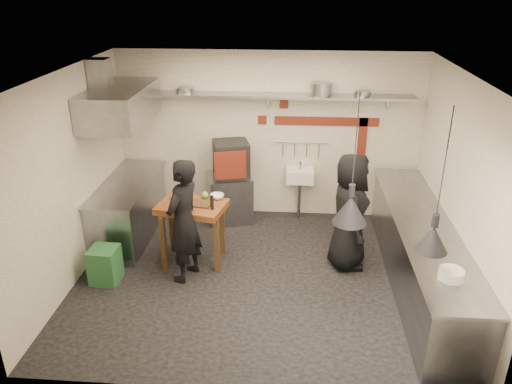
# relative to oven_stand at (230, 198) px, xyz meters

# --- Properties ---
(floor) EXTENTS (5.00, 5.00, 0.00)m
(floor) POSITION_rel_oven_stand_xyz_m (0.63, -1.76, -0.40)
(floor) COLOR black
(floor) RESTS_ON ground
(ceiling) EXTENTS (5.00, 5.00, 0.00)m
(ceiling) POSITION_rel_oven_stand_xyz_m (0.63, -1.76, 2.40)
(ceiling) COLOR beige
(ceiling) RESTS_ON floor
(wall_back) EXTENTS (5.00, 0.04, 2.80)m
(wall_back) POSITION_rel_oven_stand_xyz_m (0.63, 0.34, 1.00)
(wall_back) COLOR silver
(wall_back) RESTS_ON floor
(wall_front) EXTENTS (5.00, 0.04, 2.80)m
(wall_front) POSITION_rel_oven_stand_xyz_m (0.63, -3.86, 1.00)
(wall_front) COLOR silver
(wall_front) RESTS_ON floor
(wall_left) EXTENTS (0.04, 4.20, 2.80)m
(wall_left) POSITION_rel_oven_stand_xyz_m (-1.87, -1.76, 1.00)
(wall_left) COLOR silver
(wall_left) RESTS_ON floor
(wall_right) EXTENTS (0.04, 4.20, 2.80)m
(wall_right) POSITION_rel_oven_stand_xyz_m (3.13, -1.76, 1.00)
(wall_right) COLOR silver
(wall_right) RESTS_ON floor
(red_band_horiz) EXTENTS (1.70, 0.02, 0.14)m
(red_band_horiz) POSITION_rel_oven_stand_xyz_m (1.58, 0.32, 1.28)
(red_band_horiz) COLOR maroon
(red_band_horiz) RESTS_ON wall_back
(red_band_vert) EXTENTS (0.14, 0.02, 1.10)m
(red_band_vert) POSITION_rel_oven_stand_xyz_m (2.18, 0.32, 0.80)
(red_band_vert) COLOR maroon
(red_band_vert) RESTS_ON wall_back
(red_tile_a) EXTENTS (0.14, 0.02, 0.14)m
(red_tile_a) POSITION_rel_oven_stand_xyz_m (0.88, 0.32, 1.55)
(red_tile_a) COLOR maroon
(red_tile_a) RESTS_ON wall_back
(red_tile_b) EXTENTS (0.14, 0.02, 0.14)m
(red_tile_b) POSITION_rel_oven_stand_xyz_m (0.53, 0.32, 1.28)
(red_tile_b) COLOR maroon
(red_tile_b) RESTS_ON wall_back
(back_shelf) EXTENTS (4.60, 0.34, 0.04)m
(back_shelf) POSITION_rel_oven_stand_xyz_m (0.63, 0.16, 1.72)
(back_shelf) COLOR gray
(back_shelf) RESTS_ON wall_back
(shelf_bracket_left) EXTENTS (0.04, 0.06, 0.24)m
(shelf_bracket_left) POSITION_rel_oven_stand_xyz_m (-1.27, 0.31, 1.62)
(shelf_bracket_left) COLOR gray
(shelf_bracket_left) RESTS_ON wall_back
(shelf_bracket_mid) EXTENTS (0.04, 0.06, 0.24)m
(shelf_bracket_mid) POSITION_rel_oven_stand_xyz_m (0.63, 0.31, 1.62)
(shelf_bracket_mid) COLOR gray
(shelf_bracket_mid) RESTS_ON wall_back
(shelf_bracket_right) EXTENTS (0.04, 0.06, 0.24)m
(shelf_bracket_right) POSITION_rel_oven_stand_xyz_m (2.53, 0.31, 1.62)
(shelf_bracket_right) COLOR gray
(shelf_bracket_right) RESTS_ON wall_back
(pan_far_left) EXTENTS (0.32, 0.32, 0.09)m
(pan_far_left) POSITION_rel_oven_stand_xyz_m (-0.69, 0.16, 1.79)
(pan_far_left) COLOR gray
(pan_far_left) RESTS_ON back_shelf
(pan_mid_left) EXTENTS (0.29, 0.29, 0.07)m
(pan_mid_left) POSITION_rel_oven_stand_xyz_m (-0.71, 0.16, 1.78)
(pan_mid_left) COLOR gray
(pan_mid_left) RESTS_ON back_shelf
(stock_pot) EXTENTS (0.36, 0.36, 0.20)m
(stock_pot) POSITION_rel_oven_stand_xyz_m (1.46, 0.16, 1.84)
(stock_pot) COLOR gray
(stock_pot) RESTS_ON back_shelf
(pan_right) EXTENTS (0.25, 0.25, 0.08)m
(pan_right) POSITION_rel_oven_stand_xyz_m (2.10, 0.16, 1.78)
(pan_right) COLOR gray
(pan_right) RESTS_ON back_shelf
(oven_stand) EXTENTS (0.85, 0.81, 0.80)m
(oven_stand) POSITION_rel_oven_stand_xyz_m (0.00, 0.00, 0.00)
(oven_stand) COLOR gray
(oven_stand) RESTS_ON floor
(combi_oven) EXTENTS (0.67, 0.65, 0.58)m
(combi_oven) POSITION_rel_oven_stand_xyz_m (0.03, 0.03, 0.69)
(combi_oven) COLOR black
(combi_oven) RESTS_ON oven_stand
(oven_door) EXTENTS (0.50, 0.17, 0.46)m
(oven_door) POSITION_rel_oven_stand_xyz_m (0.06, -0.27, 0.69)
(oven_door) COLOR maroon
(oven_door) RESTS_ON combi_oven
(oven_glass) EXTENTS (0.35, 0.11, 0.34)m
(oven_glass) POSITION_rel_oven_stand_xyz_m (0.01, -0.25, 0.69)
(oven_glass) COLOR black
(oven_glass) RESTS_ON oven_door
(hand_sink) EXTENTS (0.46, 0.34, 0.22)m
(hand_sink) POSITION_rel_oven_stand_xyz_m (1.18, 0.16, 0.38)
(hand_sink) COLOR silver
(hand_sink) RESTS_ON wall_back
(sink_tap) EXTENTS (0.03, 0.03, 0.14)m
(sink_tap) POSITION_rel_oven_stand_xyz_m (1.18, 0.16, 0.56)
(sink_tap) COLOR gray
(sink_tap) RESTS_ON hand_sink
(sink_drain) EXTENTS (0.06, 0.06, 0.66)m
(sink_drain) POSITION_rel_oven_stand_xyz_m (1.18, 0.12, -0.06)
(sink_drain) COLOR gray
(sink_drain) RESTS_ON floor
(utensil_rail) EXTENTS (0.90, 0.02, 0.02)m
(utensil_rail) POSITION_rel_oven_stand_xyz_m (1.18, 0.30, 0.92)
(utensil_rail) COLOR gray
(utensil_rail) RESTS_ON wall_back
(counter_right) EXTENTS (0.70, 3.80, 0.90)m
(counter_right) POSITION_rel_oven_stand_xyz_m (2.78, -1.76, 0.05)
(counter_right) COLOR gray
(counter_right) RESTS_ON floor
(counter_right_top) EXTENTS (0.76, 3.90, 0.03)m
(counter_right_top) POSITION_rel_oven_stand_xyz_m (2.78, -1.76, 0.52)
(counter_right_top) COLOR gray
(counter_right_top) RESTS_ON counter_right
(plate_stack) EXTENTS (0.34, 0.34, 0.11)m
(plate_stack) POSITION_rel_oven_stand_xyz_m (2.75, -3.06, 0.59)
(plate_stack) COLOR silver
(plate_stack) RESTS_ON counter_right_top
(small_bowl_right) EXTENTS (0.25, 0.25, 0.05)m
(small_bowl_right) POSITION_rel_oven_stand_xyz_m (2.73, -3.07, 0.56)
(small_bowl_right) COLOR silver
(small_bowl_right) RESTS_ON counter_right_top
(counter_left) EXTENTS (0.70, 1.90, 0.90)m
(counter_left) POSITION_rel_oven_stand_xyz_m (-1.52, -0.71, 0.05)
(counter_left) COLOR gray
(counter_left) RESTS_ON floor
(counter_left_top) EXTENTS (0.76, 2.00, 0.03)m
(counter_left_top) POSITION_rel_oven_stand_xyz_m (-1.52, -0.71, 0.52)
(counter_left_top) COLOR gray
(counter_left_top) RESTS_ON counter_left
(extractor_hood) EXTENTS (0.78, 1.60, 0.50)m
(extractor_hood) POSITION_rel_oven_stand_xyz_m (-1.47, -0.71, 1.75)
(extractor_hood) COLOR gray
(extractor_hood) RESTS_ON ceiling
(hood_duct) EXTENTS (0.28, 0.28, 0.50)m
(hood_duct) POSITION_rel_oven_stand_xyz_m (-1.72, -0.71, 2.15)
(hood_duct) COLOR gray
(hood_duct) RESTS_ON ceiling
(green_bin) EXTENTS (0.39, 0.39, 0.50)m
(green_bin) POSITION_rel_oven_stand_xyz_m (-1.46, -2.02, -0.15)
(green_bin) COLOR #255C30
(green_bin) RESTS_ON floor
(prep_table) EXTENTS (1.03, 0.82, 0.92)m
(prep_table) POSITION_rel_oven_stand_xyz_m (-0.35, -1.40, 0.06)
(prep_table) COLOR brown
(prep_table) RESTS_ON floor
(cutting_board) EXTENTS (0.36, 0.28, 0.02)m
(cutting_board) POSITION_rel_oven_stand_xyz_m (-0.24, -1.41, 0.53)
(cutting_board) COLOR #47311B
(cutting_board) RESTS_ON prep_table
(pepper_mill) EXTENTS (0.05, 0.05, 0.20)m
(pepper_mill) POSITION_rel_oven_stand_xyz_m (-0.03, -1.54, 0.62)
(pepper_mill) COLOR black
(pepper_mill) RESTS_ON prep_table
(lemon_a) EXTENTS (0.08, 0.08, 0.07)m
(lemon_a) POSITION_rel_oven_stand_xyz_m (-0.48, -1.56, 0.56)
(lemon_a) COLOR yellow
(lemon_a) RESTS_ON prep_table
(lemon_b) EXTENTS (0.09, 0.09, 0.07)m
(lemon_b) POSITION_rel_oven_stand_xyz_m (-0.42, -1.52, 0.56)
(lemon_b) COLOR yellow
(lemon_b) RESTS_ON prep_table
(veg_ball) EXTENTS (0.10, 0.10, 0.10)m
(veg_ball) POSITION_rel_oven_stand_xyz_m (-0.20, -1.19, 0.57)
(veg_ball) COLOR #5B9B43
(veg_ball) RESTS_ON prep_table
(steel_tray) EXTENTS (0.23, 0.19, 0.03)m
(steel_tray) POSITION_rel_oven_stand_xyz_m (-0.59, -1.27, 0.54)
(steel_tray) COLOR gray
(steel_tray) RESTS_ON prep_table
(bowl) EXTENTS (0.24, 0.24, 0.06)m
(bowl) POSITION_rel_oven_stand_xyz_m (-0.02, -1.18, 0.55)
(bowl) COLOR silver
(bowl) RESTS_ON prep_table
(heat_lamp_near) EXTENTS (0.42, 0.42, 1.47)m
(heat_lamp_near) POSITION_rel_oven_stand_xyz_m (1.70, -2.61, 1.66)
(heat_lamp_near) COLOR black
(heat_lamp_near) RESTS_ON ceiling
(heat_lamp_far) EXTENTS (0.36, 0.36, 1.51)m
(heat_lamp_far) POSITION_rel_oven_stand_xyz_m (2.49, -3.11, 1.64)
(heat_lamp_far) COLOR black
(heat_lamp_far) RESTS_ON ceiling
(chef_left) EXTENTS (0.61, 0.74, 1.74)m
(chef_left) POSITION_rel_oven_stand_xyz_m (-0.38, -1.83, 0.47)
(chef_left) COLOR black
(chef_left) RESTS_ON floor
(chef_right) EXTENTS (0.61, 0.87, 1.70)m
(chef_right) POSITION_rel_oven_stand_xyz_m (1.86, -1.33, 0.45)
(chef_right) COLOR black
(chef_right) RESTS_ON floor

